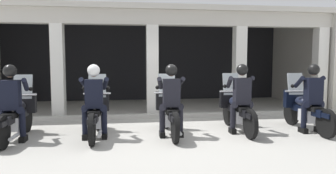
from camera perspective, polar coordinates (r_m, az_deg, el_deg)
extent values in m
plane|color=#A8A59E|center=(10.17, -2.27, -4.46)|extent=(80.00, 80.00, 0.00)
cube|color=black|center=(13.12, -4.38, 4.56)|extent=(11.96, 0.24, 3.15)
cube|color=#BCB7AD|center=(9.34, -2.99, 12.76)|extent=(11.96, 0.36, 0.44)
cube|color=#BCB7AD|center=(11.22, -3.82, 12.98)|extent=(11.96, 4.42, 0.16)
cube|color=#BCB7AD|center=(12.93, 23.28, 4.17)|extent=(0.30, 4.42, 3.15)
cube|color=silver|center=(9.43, -19.79, 2.80)|extent=(0.35, 0.36, 2.71)
cube|color=silver|center=(9.26, -2.95, 3.05)|extent=(0.35, 0.36, 2.71)
cube|color=silver|center=(9.88, 13.12, 3.05)|extent=(0.35, 0.36, 2.71)
cube|color=silver|center=(11.15, 26.41, 2.86)|extent=(0.35, 0.36, 2.71)
cube|color=#B7B5AD|center=(8.90, -2.64, -5.41)|extent=(11.56, 0.24, 0.12)
cylinder|color=black|center=(7.83, -24.90, -5.37)|extent=(0.09, 0.64, 0.64)
cylinder|color=black|center=(6.53, -28.53, -7.50)|extent=(0.09, 0.64, 0.64)
cube|color=black|center=(7.80, -24.96, -3.87)|extent=(0.14, 0.44, 0.08)
cube|color=silver|center=(7.12, -26.69, -6.02)|extent=(0.28, 0.44, 0.28)
cube|color=black|center=(7.15, -26.60, -4.92)|extent=(0.18, 1.24, 0.16)
ellipsoid|color=black|center=(7.33, -26.10, -3.25)|extent=(0.26, 0.48, 0.22)
cube|color=black|center=(6.97, -27.10, -4.60)|extent=(0.24, 0.52, 0.10)
cube|color=black|center=(6.55, -28.41, -5.89)|extent=(0.16, 0.48, 0.10)
cylinder|color=silver|center=(7.74, -25.09, -3.70)|extent=(0.05, 0.24, 0.53)
cube|color=black|center=(7.66, -25.27, -2.73)|extent=(0.52, 0.16, 0.44)
sphere|color=silver|center=(7.75, -25.05, -2.49)|extent=(0.18, 0.18, 0.18)
cube|color=silver|center=(7.61, -25.41, 0.05)|extent=(0.40, 0.14, 0.54)
cylinder|color=silver|center=(7.55, -25.55, -1.32)|extent=(0.62, 0.04, 0.04)
cylinder|color=silver|center=(6.80, -26.62, -8.19)|extent=(0.07, 0.55, 0.07)
cube|color=black|center=(6.90, -27.29, -1.35)|extent=(0.36, 0.22, 0.60)
cube|color=#591414|center=(7.01, -26.97, -1.08)|extent=(0.05, 0.02, 0.32)
sphere|color=tan|center=(6.89, -27.38, 2.44)|extent=(0.21, 0.21, 0.21)
sphere|color=black|center=(6.89, -27.39, 2.69)|extent=(0.26, 0.26, 0.26)
cylinder|color=black|center=(6.91, -26.03, -3.88)|extent=(0.26, 0.29, 0.17)
cylinder|color=black|center=(6.94, -25.47, -6.13)|extent=(0.12, 0.12, 0.53)
cube|color=black|center=(7.01, -25.35, -8.73)|extent=(0.11, 0.26, 0.12)
cylinder|color=black|center=(7.00, -28.21, -3.86)|extent=(0.26, 0.29, 0.17)
cylinder|color=black|center=(7.07, -28.58, -6.06)|extent=(0.12, 0.12, 0.53)
cube|color=black|center=(7.14, -28.44, -8.61)|extent=(0.11, 0.26, 0.12)
cylinder|color=black|center=(7.03, -25.03, 0.40)|extent=(0.19, 0.48, 0.31)
sphere|color=black|center=(7.23, -24.21, -0.33)|extent=(0.09, 0.09, 0.09)
cylinder|color=black|center=(7.17, -28.39, 0.35)|extent=(0.19, 0.48, 0.31)
sphere|color=black|center=(7.39, -28.08, -0.37)|extent=(0.09, 0.09, 0.09)
cylinder|color=black|center=(7.55, -12.84, -5.40)|extent=(0.09, 0.64, 0.64)
cylinder|color=black|center=(6.19, -13.98, -7.71)|extent=(0.09, 0.64, 0.64)
cube|color=black|center=(7.52, -12.87, -3.84)|extent=(0.14, 0.44, 0.08)
cube|color=silver|center=(6.81, -13.40, -6.11)|extent=(0.28, 0.44, 0.28)
cube|color=black|center=(6.84, -13.38, -4.96)|extent=(0.18, 1.24, 0.16)
ellipsoid|color=black|center=(7.02, -13.24, -3.21)|extent=(0.26, 0.48, 0.22)
cube|color=black|center=(6.65, -13.54, -4.63)|extent=(0.24, 0.52, 0.10)
cube|color=black|center=(6.21, -13.95, -6.01)|extent=(0.16, 0.48, 0.10)
cylinder|color=silver|center=(7.46, -12.91, -3.67)|extent=(0.05, 0.24, 0.53)
cube|color=black|center=(7.38, -12.97, -2.66)|extent=(0.52, 0.16, 0.44)
sphere|color=silver|center=(7.47, -12.91, -2.41)|extent=(0.18, 0.18, 0.18)
cube|color=silver|center=(7.32, -13.05, 0.23)|extent=(0.40, 0.14, 0.54)
cylinder|color=silver|center=(7.25, -13.08, -1.20)|extent=(0.62, 0.04, 0.04)
cylinder|color=silver|center=(6.50, -12.60, -8.38)|extent=(0.07, 0.55, 0.07)
cube|color=black|center=(6.57, -13.63, -1.22)|extent=(0.36, 0.22, 0.60)
cube|color=#591414|center=(6.69, -13.53, -0.94)|extent=(0.05, 0.02, 0.32)
sphere|color=tan|center=(6.56, -13.69, 2.75)|extent=(0.21, 0.21, 0.21)
sphere|color=silver|center=(6.56, -13.70, 3.01)|extent=(0.26, 0.26, 0.26)
cylinder|color=black|center=(6.62, -12.35, -3.86)|extent=(0.26, 0.29, 0.17)
cylinder|color=black|center=(6.66, -11.79, -6.19)|extent=(0.12, 0.12, 0.53)
cube|color=black|center=(6.74, -11.73, -8.89)|extent=(0.11, 0.26, 0.12)
cylinder|color=black|center=(6.65, -14.76, -3.87)|extent=(0.26, 0.29, 0.17)
cylinder|color=black|center=(6.70, -15.22, -6.19)|extent=(0.12, 0.12, 0.53)
cube|color=black|center=(6.78, -15.15, -8.87)|extent=(0.11, 0.26, 0.12)
cylinder|color=black|center=(6.77, -11.61, 0.61)|extent=(0.19, 0.48, 0.31)
sphere|color=black|center=(6.98, -11.16, -0.16)|extent=(0.09, 0.09, 0.09)
cylinder|color=black|center=(6.81, -15.31, 0.56)|extent=(0.19, 0.48, 0.31)
sphere|color=black|center=(7.03, -15.39, -0.21)|extent=(0.09, 0.09, 0.09)
cylinder|color=black|center=(7.55, -0.36, -5.28)|extent=(0.09, 0.64, 0.64)
cylinder|color=black|center=(6.19, 1.32, -7.56)|extent=(0.09, 0.64, 0.64)
cube|color=black|center=(7.51, -0.36, -3.72)|extent=(0.14, 0.44, 0.08)
cube|color=silver|center=(6.81, 0.46, -5.98)|extent=(0.28, 0.44, 0.28)
cube|color=black|center=(6.83, 0.40, -4.83)|extent=(0.18, 1.24, 0.16)
ellipsoid|color=black|center=(7.02, 0.14, -3.08)|extent=(0.26, 0.48, 0.22)
cube|color=black|center=(6.64, 0.62, -4.50)|extent=(0.24, 0.52, 0.10)
cube|color=black|center=(6.21, 1.24, -5.86)|extent=(0.16, 0.48, 0.10)
cylinder|color=silver|center=(7.45, -0.30, -3.55)|extent=(0.05, 0.24, 0.53)
cube|color=black|center=(7.37, -0.24, -2.54)|extent=(0.52, 0.16, 0.44)
sphere|color=silver|center=(7.47, -0.34, -2.29)|extent=(0.18, 0.18, 0.18)
cube|color=silver|center=(7.31, -0.22, 0.35)|extent=(0.40, 0.14, 0.54)
cylinder|color=silver|center=(7.25, -0.14, -1.07)|extent=(0.62, 0.04, 0.04)
cylinder|color=silver|center=(6.53, 1.95, -8.20)|extent=(0.07, 0.55, 0.07)
cube|color=black|center=(6.57, 0.65, -1.08)|extent=(0.36, 0.22, 0.60)
cube|color=#14193F|center=(6.69, 0.50, -0.81)|extent=(0.05, 0.02, 0.32)
sphere|color=tan|center=(6.56, 0.63, 2.89)|extent=(0.21, 0.21, 0.21)
sphere|color=black|center=(6.56, 0.63, 3.15)|extent=(0.26, 0.26, 0.26)
cylinder|color=black|center=(6.65, 1.81, -3.70)|extent=(0.26, 0.29, 0.17)
cylinder|color=black|center=(6.71, 2.32, -6.01)|extent=(0.12, 0.12, 0.53)
cube|color=black|center=(6.79, 2.29, -8.69)|extent=(0.11, 0.26, 0.12)
cylinder|color=black|center=(6.61, -0.58, -3.76)|extent=(0.26, 0.29, 0.17)
cylinder|color=black|center=(6.65, -1.10, -6.11)|extent=(0.12, 0.12, 0.53)
cube|color=black|center=(6.73, -1.10, -8.81)|extent=(0.11, 0.26, 0.12)
cylinder|color=black|center=(6.82, 2.20, 0.73)|extent=(0.19, 0.48, 0.31)
sphere|color=black|center=(7.04, 2.22, -0.03)|extent=(0.09, 0.09, 0.09)
cylinder|color=black|center=(6.75, -1.48, 0.70)|extent=(0.19, 0.48, 0.31)
sphere|color=black|center=(6.97, -2.00, -0.08)|extent=(0.09, 0.09, 0.09)
cylinder|color=black|center=(8.03, 11.20, -4.75)|extent=(0.09, 0.64, 0.64)
cylinder|color=black|center=(6.75, 15.08, -6.68)|extent=(0.09, 0.64, 0.64)
cube|color=black|center=(8.00, 11.22, -3.29)|extent=(0.14, 0.44, 0.08)
cube|color=silver|center=(7.33, 13.11, -5.32)|extent=(0.28, 0.44, 0.28)
cube|color=black|center=(7.35, 12.99, -4.26)|extent=(0.18, 1.24, 0.16)
ellipsoid|color=#1E2338|center=(7.53, 12.43, -2.65)|extent=(0.26, 0.48, 0.22)
cube|color=black|center=(7.18, 13.51, -3.93)|extent=(0.24, 0.52, 0.10)
cube|color=black|center=(6.77, 14.92, -5.13)|extent=(0.16, 0.48, 0.10)
cylinder|color=silver|center=(7.94, 11.37, -3.12)|extent=(0.05, 0.24, 0.53)
cube|color=black|center=(7.86, 11.53, -2.17)|extent=(0.52, 0.16, 0.44)
sphere|color=silver|center=(7.96, 11.29, -1.94)|extent=(0.18, 0.18, 0.18)
cube|color=silver|center=(7.81, 11.62, 0.55)|extent=(0.40, 0.14, 0.54)
cylinder|color=silver|center=(7.75, 11.80, -0.79)|extent=(0.62, 0.04, 0.04)
cylinder|color=silver|center=(7.09, 15.01, -7.30)|extent=(0.07, 0.55, 0.07)
cube|color=black|center=(7.11, 13.64, -0.77)|extent=(0.36, 0.22, 0.60)
cube|color=#591414|center=(7.22, 13.29, -0.51)|extent=(0.05, 0.02, 0.32)
sphere|color=#936B51|center=(7.10, 13.65, 2.91)|extent=(0.21, 0.21, 0.21)
sphere|color=black|center=(7.10, 13.66, 3.15)|extent=(0.26, 0.26, 0.26)
cylinder|color=black|center=(7.22, 14.57, -3.18)|extent=(0.26, 0.29, 0.17)
cylinder|color=black|center=(7.28, 14.96, -5.31)|extent=(0.12, 0.12, 0.53)
cube|color=black|center=(7.35, 14.87, -7.79)|extent=(0.11, 0.26, 0.12)
cylinder|color=black|center=(7.11, 12.48, -3.25)|extent=(0.26, 0.29, 0.17)
cylinder|color=black|center=(7.14, 11.98, -5.45)|extent=(0.12, 0.12, 0.53)
cube|color=black|center=(7.21, 11.91, -7.98)|extent=(0.11, 0.26, 0.12)
cylinder|color=black|center=(7.39, 14.61, 0.90)|extent=(0.19, 0.48, 0.31)
sphere|color=black|center=(7.60, 14.27, 0.19)|extent=(0.09, 0.09, 0.09)
cylinder|color=black|center=(7.23, 11.38, 0.88)|extent=(0.19, 0.48, 0.31)
sphere|color=black|center=(7.43, 10.54, 0.15)|extent=(0.09, 0.09, 0.09)
cylinder|color=black|center=(8.55, 22.00, -4.43)|extent=(0.09, 0.64, 0.64)
cylinder|color=black|center=(7.39, 27.42, -6.06)|extent=(0.09, 0.64, 0.64)
cube|color=black|center=(8.52, 22.05, -3.05)|extent=(0.14, 0.44, 0.08)
cube|color=silver|center=(7.91, 24.72, -4.90)|extent=(0.28, 0.44, 0.28)
cube|color=black|center=(7.93, 24.56, -3.91)|extent=(0.18, 1.24, 0.16)
ellipsoid|color=#1E2338|center=(8.09, 23.77, -2.43)|extent=(0.26, 0.48, 0.22)
cube|color=black|center=(7.77, 25.28, -3.59)|extent=(0.24, 0.52, 0.10)
cube|color=black|center=(7.41, 27.20, -4.65)|extent=(0.16, 0.48, 0.10)
cylinder|color=silver|center=(8.47, 22.26, -2.89)|extent=(0.05, 0.24, 0.53)
cube|color=black|center=(8.40, 22.49, -2.00)|extent=(0.52, 0.16, 0.44)
sphere|color=silver|center=(8.48, 22.16, -1.79)|extent=(0.18, 0.18, 0.18)
cube|color=silver|center=(8.35, 22.65, 0.54)|extent=(0.40, 0.14, 0.54)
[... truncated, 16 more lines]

